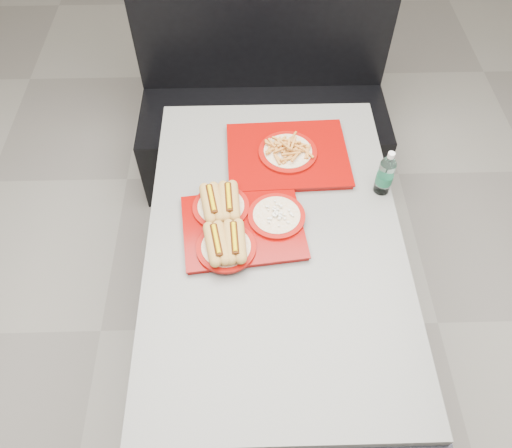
{
  "coord_description": "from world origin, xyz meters",
  "views": [
    {
      "loc": [
        -0.09,
        -1.02,
        2.18
      ],
      "look_at": [
        -0.07,
        -0.01,
        0.83
      ],
      "focal_mm": 35.0,
      "sensor_mm": 36.0,
      "label": 1
    }
  ],
  "objects_px": {
    "diner_table": "(274,260)",
    "tray_near": "(238,224)",
    "booth_bench": "(263,108)",
    "water_bottle": "(385,175)",
    "tray_far": "(288,153)"
  },
  "relations": [
    {
      "from": "diner_table",
      "to": "water_bottle",
      "type": "height_order",
      "value": "water_bottle"
    },
    {
      "from": "diner_table",
      "to": "water_bottle",
      "type": "xyz_separation_m",
      "value": [
        0.41,
        0.2,
        0.25
      ]
    },
    {
      "from": "booth_bench",
      "to": "water_bottle",
      "type": "xyz_separation_m",
      "value": [
        0.41,
        -0.89,
        0.43
      ]
    },
    {
      "from": "tray_near",
      "to": "water_bottle",
      "type": "height_order",
      "value": "water_bottle"
    },
    {
      "from": "diner_table",
      "to": "tray_near",
      "type": "height_order",
      "value": "tray_near"
    },
    {
      "from": "diner_table",
      "to": "tray_far",
      "type": "xyz_separation_m",
      "value": [
        0.07,
        0.37,
        0.19
      ]
    },
    {
      "from": "diner_table",
      "to": "tray_near",
      "type": "xyz_separation_m",
      "value": [
        -0.13,
        0.03,
        0.2
      ]
    },
    {
      "from": "water_bottle",
      "to": "diner_table",
      "type": "bearing_deg",
      "value": -154.12
    },
    {
      "from": "tray_far",
      "to": "water_bottle",
      "type": "xyz_separation_m",
      "value": [
        0.34,
        -0.18,
        0.06
      ]
    },
    {
      "from": "diner_table",
      "to": "tray_near",
      "type": "relative_size",
      "value": 3.12
    },
    {
      "from": "diner_table",
      "to": "water_bottle",
      "type": "bearing_deg",
      "value": 25.88
    },
    {
      "from": "tray_near",
      "to": "booth_bench",
      "type": "bearing_deg",
      "value": 83.05
    },
    {
      "from": "booth_bench",
      "to": "tray_near",
      "type": "xyz_separation_m",
      "value": [
        -0.13,
        -1.07,
        0.38
      ]
    },
    {
      "from": "booth_bench",
      "to": "tray_far",
      "type": "relative_size",
      "value": 2.78
    },
    {
      "from": "diner_table",
      "to": "tray_far",
      "type": "height_order",
      "value": "tray_far"
    }
  ]
}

